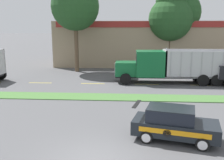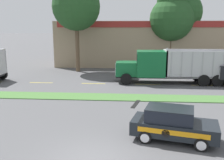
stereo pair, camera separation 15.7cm
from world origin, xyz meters
name	(u,v)px [view 1 (the left image)]	position (x,y,z in m)	size (l,w,h in m)	color
ground_plane	(93,160)	(0.00, 0.00, 0.00)	(600.00, 600.00, 0.00)	#515154
grass_verge	(110,97)	(0.00, 9.82, 0.03)	(120.00, 2.04, 0.06)	#477538
centre_line_3	(40,83)	(-7.53, 14.84, 0.00)	(2.40, 0.14, 0.01)	yellow
centre_line_4	(93,84)	(-2.13, 14.84, 0.00)	(2.40, 0.14, 0.01)	yellow
centre_line_5	(147,84)	(3.27, 14.84, 0.00)	(2.40, 0.14, 0.01)	yellow
centre_line_6	(202,85)	(8.67, 14.84, 0.00)	(2.40, 0.14, 0.01)	yellow
dump_truck_lead	(163,67)	(4.87, 15.75, 1.65)	(11.71, 2.81, 3.59)	black
rally_car	(174,123)	(3.67, 2.28, 0.84)	(4.38, 2.65, 1.68)	black
store_building_backdrop	(144,43)	(3.88, 30.81, 3.23)	(26.16, 12.10, 6.44)	#9E896B
tree_behind_centre	(75,2)	(-5.21, 22.02, 8.67)	(5.93, 5.93, 12.54)	brown
tree_behind_right	(171,15)	(6.91, 25.01, 7.24)	(5.80, 5.80, 11.01)	brown
tree_behind_far_right	(180,8)	(8.43, 26.67, 8.16)	(5.65, 5.65, 11.88)	brown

